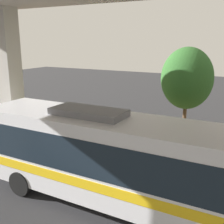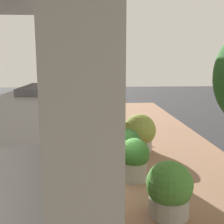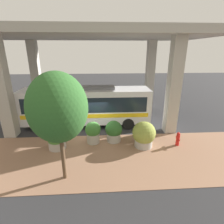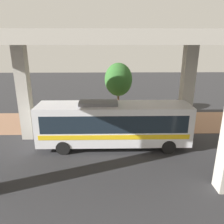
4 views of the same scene
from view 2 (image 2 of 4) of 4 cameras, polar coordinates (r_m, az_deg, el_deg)
The scene contains 8 objects.
ground_plane at distance 10.74m, azimuth -1.33°, elevation -14.17°, with size 80.00×80.00×0.00m, color #2D2D30.
sidewalk_strip at distance 11.25m, azimuth 14.56°, elevation -13.29°, with size 6.00×40.00×0.02m.
bus at distance 9.72m, azimuth -14.77°, elevation -5.01°, with size 2.64×11.14×3.57m.
fire_hydrant at distance 16.58m, azimuth 4.26°, elevation -3.44°, with size 0.52×0.25×1.04m.
planter_front at distance 10.62m, azimuth 4.55°, elevation -9.47°, with size 1.13×1.13×1.64m.
planter_middle at distance 14.10m, azimuth 5.61°, elevation -4.24°, with size 1.62×1.62×1.88m.
planter_back at distance 8.55m, azimuth 11.52°, elevation -15.18°, with size 1.35×1.35×1.64m.
planter_extra at distance 12.06m, azimuth 2.91°, elevation -7.21°, with size 1.25×1.25×1.63m.
Camera 2 is at (0.38, 9.77, 4.44)m, focal length 45.00 mm.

